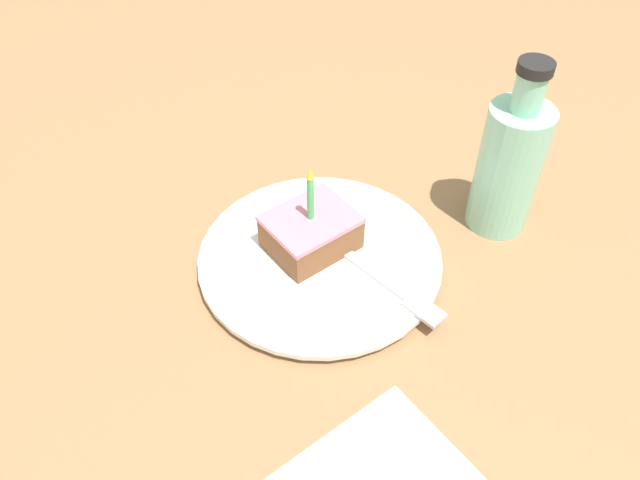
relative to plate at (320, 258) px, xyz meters
name	(u,v)px	position (x,y,z in m)	size (l,w,h in m)	color
ground_plane	(293,278)	(-0.02, -0.03, -0.03)	(2.40, 2.40, 0.04)	olive
plate	(320,258)	(0.00, 0.00, 0.00)	(0.28, 0.28, 0.02)	white
cake_slice	(310,231)	(-0.02, 0.00, 0.03)	(0.08, 0.10, 0.12)	brown
fork	(384,280)	(0.08, 0.03, 0.01)	(0.19, 0.04, 0.00)	silver
bottle	(509,164)	(0.07, 0.22, 0.08)	(0.07, 0.07, 0.22)	#8CD1B2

